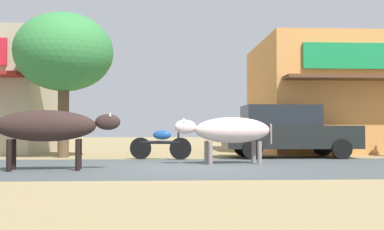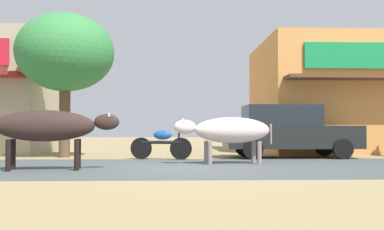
{
  "view_description": "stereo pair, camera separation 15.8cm",
  "coord_description": "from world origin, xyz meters",
  "views": [
    {
      "loc": [
        -0.44,
        -10.98,
        0.9
      ],
      "look_at": [
        0.24,
        1.64,
        1.28
      ],
      "focal_mm": 43.44,
      "sensor_mm": 36.0,
      "label": 1
    },
    {
      "loc": [
        -0.28,
        -10.99,
        0.9
      ],
      "look_at": [
        0.24,
        1.64,
        1.28
      ],
      "focal_mm": 43.44,
      "sensor_mm": 36.0,
      "label": 2
    }
  ],
  "objects": [
    {
      "name": "asphalt_road",
      "position": [
        0.0,
        0.0,
        0.0
      ],
      "size": [
        72.0,
        5.73,
        0.0
      ],
      "primitive_type": "cube",
      "color": "#464D4F",
      "rests_on": "ground"
    },
    {
      "name": "parked_motorcycle",
      "position": [
        -0.61,
        2.8,
        0.48
      ],
      "size": [
        1.83,
        0.51,
        1.07
      ],
      "color": "black",
      "rests_on": "ground"
    },
    {
      "name": "ground",
      "position": [
        0.0,
        0.0,
        0.0
      ],
      "size": [
        80.0,
        80.0,
        0.0
      ],
      "primitive_type": "plane",
      "color": "#978358"
    },
    {
      "name": "roadside_tree",
      "position": [
        -3.72,
        3.92,
        3.32
      ],
      "size": [
        3.11,
        3.11,
        4.59
      ],
      "color": "brown",
      "rests_on": "ground"
    },
    {
      "name": "cow_near_brown",
      "position": [
        -3.02,
        -0.69,
        0.96
      ],
      "size": [
        2.78,
        0.91,
        1.31
      ],
      "color": "#31221F",
      "rests_on": "ground"
    },
    {
      "name": "cow_far_dark",
      "position": [
        1.2,
        0.95,
        0.86
      ],
      "size": [
        2.58,
        0.96,
        1.2
      ],
      "color": "beige",
      "rests_on": "ground"
    },
    {
      "name": "storefront_right_club",
      "position": [
        7.8,
        7.59,
        2.19
      ],
      "size": [
        8.97,
        6.83,
        4.38
      ],
      "color": "#D9904A",
      "rests_on": "ground"
    },
    {
      "name": "parked_hatchback_car",
      "position": [
        3.34,
        3.47,
        0.84
      ],
      "size": [
        4.14,
        1.87,
        1.64
      ],
      "color": "black",
      "rests_on": "ground"
    }
  ]
}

